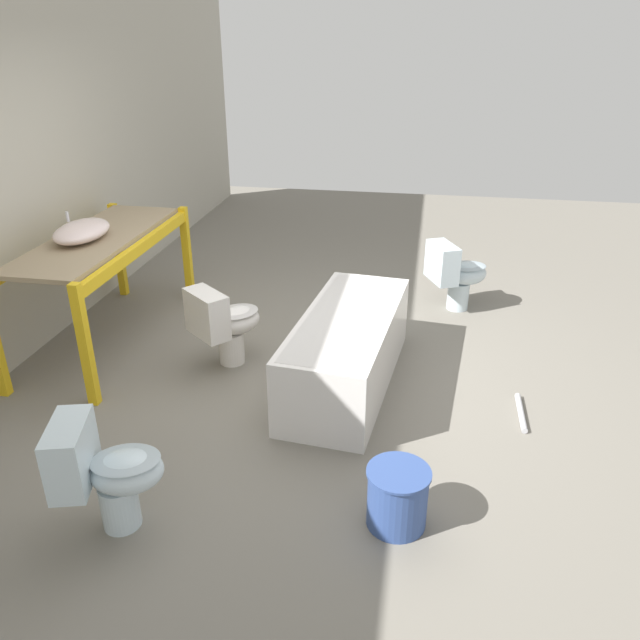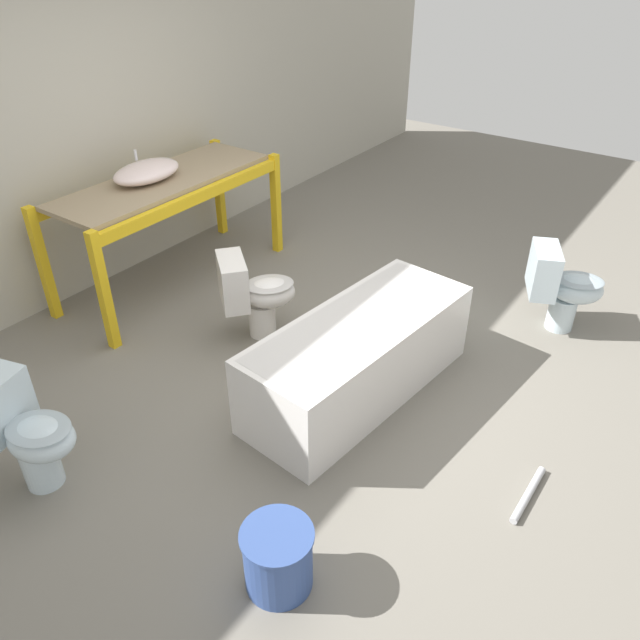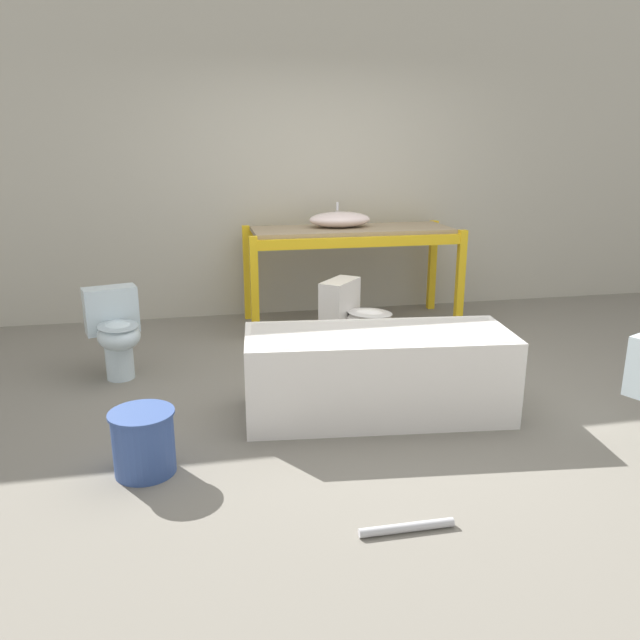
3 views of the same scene
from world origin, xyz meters
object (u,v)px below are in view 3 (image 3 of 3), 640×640
bathtub_main (378,368)px  toilet_far (116,329)px  bucket_white (144,441)px  toilet_extra (356,318)px  sink_basin (340,220)px

bathtub_main → toilet_far: (-1.72, 1.05, 0.05)m
toilet_far → bucket_white: size_ratio=1.88×
bathtub_main → toilet_far: toilet_far is taller
bathtub_main → toilet_extra: toilet_extra is taller
sink_basin → bucket_white: sink_basin is taller
toilet_far → toilet_extra: 1.84m
sink_basin → bathtub_main: sink_basin is taller
toilet_far → bucket_white: 1.56m
bucket_white → bathtub_main: bearing=18.1°
sink_basin → bucket_white: (-1.69, -2.64, -0.82)m
toilet_far → bathtub_main: bearing=-47.1°
bucket_white → toilet_far: bearing=100.5°
sink_basin → toilet_extra: 1.34m
sink_basin → bathtub_main: 2.29m
toilet_extra → bucket_white: size_ratio=1.88×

